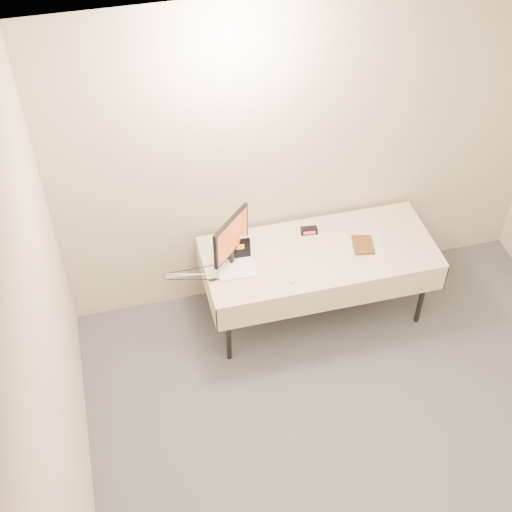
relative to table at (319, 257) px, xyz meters
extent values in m
cube|color=beige|center=(0.00, 0.45, 0.67)|extent=(4.00, 0.10, 2.70)
cylinder|color=black|center=(-0.82, -0.30, -0.33)|extent=(0.04, 0.04, 0.69)
cylinder|color=black|center=(0.82, -0.30, -0.33)|extent=(0.04, 0.04, 0.69)
cylinder|color=black|center=(-0.82, 0.29, -0.33)|extent=(0.04, 0.04, 0.69)
cylinder|color=black|center=(0.82, 0.29, -0.33)|extent=(0.04, 0.04, 0.69)
cube|color=gray|center=(0.00, 0.00, 0.03)|extent=(1.80, 0.75, 0.04)
cube|color=beige|center=(0.00, 0.00, 0.06)|extent=(1.86, 0.81, 0.01)
cube|color=beige|center=(0.00, -0.40, -0.07)|extent=(1.86, 0.01, 0.25)
cube|color=beige|center=(0.00, 0.40, -0.07)|extent=(1.86, 0.01, 0.25)
cube|color=beige|center=(-0.93, 0.00, -0.07)|extent=(0.01, 0.81, 0.25)
cube|color=beige|center=(0.93, 0.00, -0.07)|extent=(0.01, 0.81, 0.25)
cube|color=white|center=(-0.69, -0.05, 0.07)|extent=(0.30, 0.22, 0.02)
cube|color=white|center=(-0.68, 0.08, 0.17)|extent=(0.30, 0.08, 0.19)
cube|color=black|center=(-0.68, 0.08, 0.17)|extent=(0.26, 0.06, 0.16)
cylinder|color=black|center=(-0.71, 0.03, 0.07)|extent=(0.22, 0.22, 0.01)
cube|color=black|center=(-0.71, 0.03, 0.13)|extent=(0.04, 0.04, 0.11)
cube|color=black|center=(-0.71, 0.03, 0.35)|extent=(0.33, 0.34, 0.33)
cube|color=#D54419|center=(-0.71, 0.03, 0.35)|extent=(0.28, 0.29, 0.29)
imported|color=#93511A|center=(0.27, -0.01, 0.17)|extent=(0.16, 0.05, 0.22)
cube|color=black|center=(-0.02, 0.23, 0.09)|extent=(0.14, 0.07, 0.06)
cube|color=#FF0C25|center=(-0.02, 0.20, 0.09)|extent=(0.09, 0.01, 0.02)
ellipsoid|color=#BABABC|center=(-0.31, -0.25, 0.07)|extent=(0.06, 0.10, 0.02)
cube|color=#B4D8AC|center=(0.46, -0.02, 0.06)|extent=(0.17, 0.30, 0.00)
cube|color=black|center=(-0.89, -0.11, 0.07)|extent=(0.06, 0.02, 0.01)
camera|label=1|loc=(-1.49, -3.84, 3.97)|focal=50.00mm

